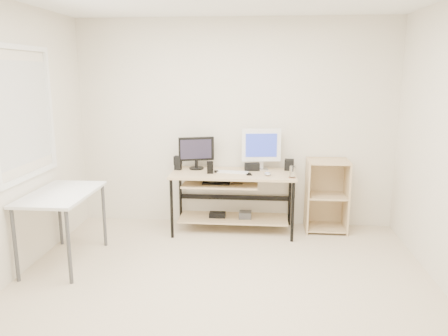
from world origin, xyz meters
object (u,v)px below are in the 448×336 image
black_monitor (196,151)px  side_table (61,200)px  desk (231,189)px  shelf_unit (326,195)px  audio_controller (210,167)px  white_imac (261,146)px

black_monitor → side_table: bearing=-151.6°
desk → shelf_unit: size_ratio=1.67×
shelf_unit → audio_controller: 1.49m
shelf_unit → audio_controller: bearing=-170.4°
shelf_unit → black_monitor: (-1.62, -0.01, 0.53)m
shelf_unit → white_imac: bearing=178.3°
desk → black_monitor: bearing=160.9°
side_table → desk: bearing=32.7°
side_table → white_imac: 2.40m
side_table → black_monitor: 1.74m
desk → side_table: size_ratio=1.50×
side_table → black_monitor: black_monitor is taller
white_imac → audio_controller: bearing=-164.0°
black_monitor → audio_controller: (0.20, -0.23, -0.16)m
shelf_unit → white_imac: white_imac is taller
white_imac → audio_controller: white_imac is taller
desk → black_monitor: 0.65m
shelf_unit → black_monitor: black_monitor is taller
black_monitor → audio_controller: size_ratio=2.94×
shelf_unit → audio_controller: shelf_unit is taller
desk → audio_controller: bearing=-162.1°
audio_controller → black_monitor: bearing=119.1°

